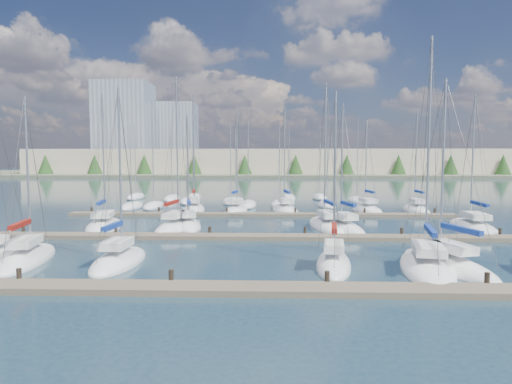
{
  "coord_description": "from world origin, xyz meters",
  "views": [
    {
      "loc": [
        1.1,
        -18.53,
        6.56
      ],
      "look_at": [
        0.0,
        14.0,
        4.0
      ],
      "focal_mm": 30.0,
      "sensor_mm": 36.0,
      "label": 1
    }
  ],
  "objects_px": {
    "sailboat_f": "(447,265)",
    "sailboat_r": "(416,210)",
    "sailboat_i": "(176,226)",
    "sailboat_o": "(236,210)",
    "sailboat_p": "(285,210)",
    "sailboat_l": "(344,228)",
    "sailboat_k": "(326,226)",
    "sailboat_e": "(427,266)",
    "sailboat_b": "(28,259)",
    "sailboat_c": "(119,261)",
    "sailboat_h": "(104,226)",
    "sailboat_q": "(367,210)",
    "sailboat_n": "(194,209)",
    "sailboat_d": "(334,264)",
    "sailboat_m": "(473,228)",
    "sailboat_j": "(189,226)"
  },
  "relations": [
    {
      "from": "sailboat_o",
      "to": "sailboat_h",
      "type": "bearing_deg",
      "value": -125.88
    },
    {
      "from": "sailboat_l",
      "to": "sailboat_m",
      "type": "relative_size",
      "value": 0.94
    },
    {
      "from": "sailboat_b",
      "to": "sailboat_o",
      "type": "height_order",
      "value": "sailboat_o"
    },
    {
      "from": "sailboat_l",
      "to": "sailboat_r",
      "type": "relative_size",
      "value": 0.91
    },
    {
      "from": "sailboat_f",
      "to": "sailboat_e",
      "type": "distance_m",
      "value": 1.4
    },
    {
      "from": "sailboat_l",
      "to": "sailboat_k",
      "type": "bearing_deg",
      "value": 125.75
    },
    {
      "from": "sailboat_e",
      "to": "sailboat_r",
      "type": "xyz_separation_m",
      "value": [
        8.88,
        28.23,
        0.01
      ]
    },
    {
      "from": "sailboat_e",
      "to": "sailboat_o",
      "type": "height_order",
      "value": "sailboat_e"
    },
    {
      "from": "sailboat_k",
      "to": "sailboat_j",
      "type": "relative_size",
      "value": 1.27
    },
    {
      "from": "sailboat_d",
      "to": "sailboat_i",
      "type": "relative_size",
      "value": 0.75
    },
    {
      "from": "sailboat_d",
      "to": "sailboat_j",
      "type": "distance_m",
      "value": 18.55
    },
    {
      "from": "sailboat_q",
      "to": "sailboat_i",
      "type": "height_order",
      "value": "sailboat_i"
    },
    {
      "from": "sailboat_n",
      "to": "sailboat_h",
      "type": "bearing_deg",
      "value": -121.83
    },
    {
      "from": "sailboat_f",
      "to": "sailboat_q",
      "type": "xyz_separation_m",
      "value": [
        1.44,
        27.93,
        -0.01
      ]
    },
    {
      "from": "sailboat_c",
      "to": "sailboat_e",
      "type": "relative_size",
      "value": 0.81
    },
    {
      "from": "sailboat_d",
      "to": "sailboat_p",
      "type": "bearing_deg",
      "value": 102.04
    },
    {
      "from": "sailboat_m",
      "to": "sailboat_k",
      "type": "bearing_deg",
      "value": -177.46
    },
    {
      "from": "sailboat_c",
      "to": "sailboat_h",
      "type": "distance_m",
      "value": 15.11
    },
    {
      "from": "sailboat_i",
      "to": "sailboat_o",
      "type": "height_order",
      "value": "sailboat_i"
    },
    {
      "from": "sailboat_d",
      "to": "sailboat_f",
      "type": "xyz_separation_m",
      "value": [
        6.8,
        0.05,
        -0.01
      ]
    },
    {
      "from": "sailboat_d",
      "to": "sailboat_j",
      "type": "height_order",
      "value": "sailboat_j"
    },
    {
      "from": "sailboat_l",
      "to": "sailboat_o",
      "type": "height_order",
      "value": "sailboat_o"
    },
    {
      "from": "sailboat_f",
      "to": "sailboat_j",
      "type": "distance_m",
      "value": 23.38
    },
    {
      "from": "sailboat_e",
      "to": "sailboat_n",
      "type": "xyz_separation_m",
      "value": [
        -18.92,
        28.28,
        0.02
      ]
    },
    {
      "from": "sailboat_e",
      "to": "sailboat_m",
      "type": "xyz_separation_m",
      "value": [
        9.54,
        14.62,
        -0.01
      ]
    },
    {
      "from": "sailboat_j",
      "to": "sailboat_b",
      "type": "xyz_separation_m",
      "value": [
        -7.75,
        -13.64,
        -0.01
      ]
    },
    {
      "from": "sailboat_k",
      "to": "sailboat_o",
      "type": "relative_size",
      "value": 1.09
    },
    {
      "from": "sailboat_f",
      "to": "sailboat_e",
      "type": "xyz_separation_m",
      "value": [
        -1.35,
        -0.37,
        -0.0
      ]
    },
    {
      "from": "sailboat_r",
      "to": "sailboat_o",
      "type": "height_order",
      "value": "sailboat_r"
    },
    {
      "from": "sailboat_q",
      "to": "sailboat_r",
      "type": "height_order",
      "value": "sailboat_r"
    },
    {
      "from": "sailboat_d",
      "to": "sailboat_n",
      "type": "relative_size",
      "value": 0.73
    },
    {
      "from": "sailboat_d",
      "to": "sailboat_p",
      "type": "distance_m",
      "value": 27.64
    },
    {
      "from": "sailboat_n",
      "to": "sailboat_b",
      "type": "bearing_deg",
      "value": -110.39
    },
    {
      "from": "sailboat_f",
      "to": "sailboat_k",
      "type": "height_order",
      "value": "sailboat_k"
    },
    {
      "from": "sailboat_h",
      "to": "sailboat_p",
      "type": "relative_size",
      "value": 0.93
    },
    {
      "from": "sailboat_b",
      "to": "sailboat_p",
      "type": "distance_m",
      "value": 31.89
    },
    {
      "from": "sailboat_r",
      "to": "sailboat_p",
      "type": "distance_m",
      "value": 16.3
    },
    {
      "from": "sailboat_f",
      "to": "sailboat_r",
      "type": "height_order",
      "value": "sailboat_r"
    },
    {
      "from": "sailboat_j",
      "to": "sailboat_e",
      "type": "relative_size",
      "value": 0.78
    },
    {
      "from": "sailboat_d",
      "to": "sailboat_o",
      "type": "relative_size",
      "value": 0.86
    },
    {
      "from": "sailboat_n",
      "to": "sailboat_p",
      "type": "relative_size",
      "value": 1.06
    },
    {
      "from": "sailboat_n",
      "to": "sailboat_o",
      "type": "relative_size",
      "value": 1.17
    },
    {
      "from": "sailboat_e",
      "to": "sailboat_b",
      "type": "relative_size",
      "value": 1.29
    },
    {
      "from": "sailboat_j",
      "to": "sailboat_l",
      "type": "xyz_separation_m",
      "value": [
        14.5,
        -0.93,
        -0.01
      ]
    },
    {
      "from": "sailboat_q",
      "to": "sailboat_o",
      "type": "height_order",
      "value": "sailboat_o"
    },
    {
      "from": "sailboat_e",
      "to": "sailboat_i",
      "type": "height_order",
      "value": "sailboat_i"
    },
    {
      "from": "sailboat_f",
      "to": "sailboat_p",
      "type": "xyz_separation_m",
      "value": [
        -8.77,
        27.52,
        0.0
      ]
    },
    {
      "from": "sailboat_b",
      "to": "sailboat_h",
      "type": "relative_size",
      "value": 0.84
    },
    {
      "from": "sailboat_n",
      "to": "sailboat_i",
      "type": "bearing_deg",
      "value": -95.13
    },
    {
      "from": "sailboat_l",
      "to": "sailboat_n",
      "type": "xyz_separation_m",
      "value": [
        -16.38,
        14.43,
        0.02
      ]
    }
  ]
}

